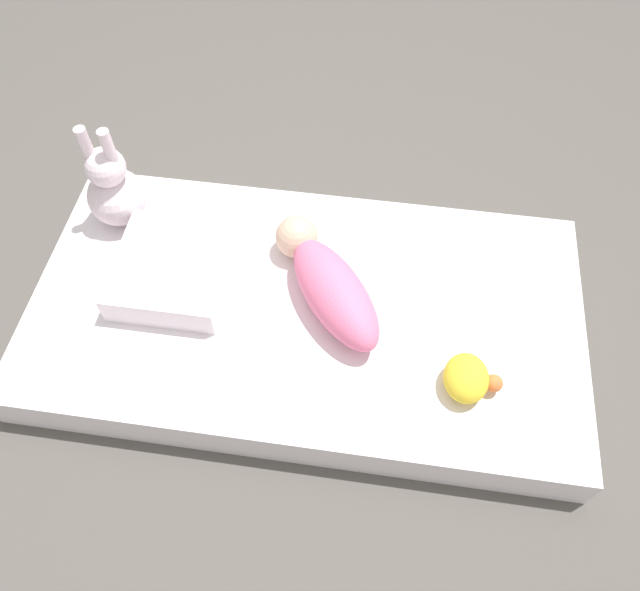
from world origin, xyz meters
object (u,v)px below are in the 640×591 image
(swaddled_baby, at_px, (327,283))
(bunny_plush, at_px, (114,189))
(turtle_plush, at_px, (468,378))
(pillow, at_px, (173,270))

(swaddled_baby, distance_m, bunny_plush, 0.68)
(turtle_plush, bearing_deg, pillow, 164.99)
(pillow, bearing_deg, swaddled_baby, 0.23)
(swaddled_baby, relative_size, turtle_plush, 2.99)
(bunny_plush, bearing_deg, swaddled_baby, -17.40)
(pillow, xyz_separation_m, turtle_plush, (0.81, -0.22, -0.00))
(pillow, xyz_separation_m, bunny_plush, (-0.22, 0.20, 0.07))
(swaddled_baby, bearing_deg, bunny_plush, 36.66)
(swaddled_baby, bearing_deg, turtle_plush, -155.84)
(pillow, relative_size, bunny_plush, 0.96)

